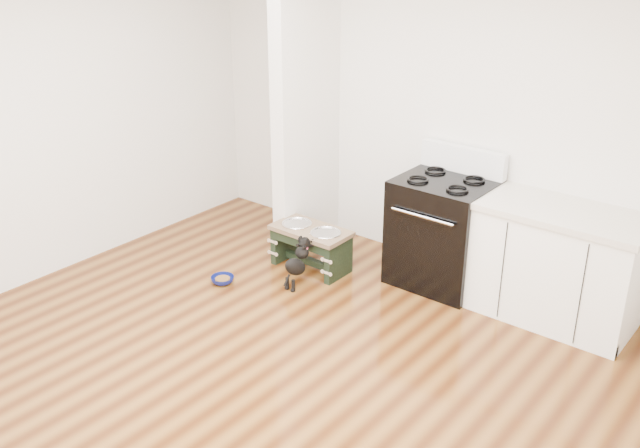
% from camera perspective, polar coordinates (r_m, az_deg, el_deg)
% --- Properties ---
extents(ground, '(5.00, 5.00, 0.00)m').
position_cam_1_polar(ground, '(4.90, -6.20, -13.02)').
color(ground, '#43200C').
rests_on(ground, ground).
extents(room_shell, '(5.00, 5.00, 5.00)m').
position_cam_1_polar(room_shell, '(4.15, -7.18, 5.27)').
color(room_shell, silver).
rests_on(room_shell, ground).
extents(partition_wall, '(0.15, 0.80, 2.70)m').
position_cam_1_polar(partition_wall, '(6.48, -1.12, 9.63)').
color(partition_wall, silver).
rests_on(partition_wall, ground).
extents(oven_range, '(0.76, 0.69, 1.14)m').
position_cam_1_polar(oven_range, '(6.05, 9.77, -0.50)').
color(oven_range, black).
rests_on(oven_range, ground).
extents(cabinet_run, '(1.24, 0.64, 0.91)m').
position_cam_1_polar(cabinet_run, '(5.72, 18.40, -3.15)').
color(cabinet_run, white).
rests_on(cabinet_run, ground).
extents(dog_feeder, '(0.70, 0.37, 0.40)m').
position_cam_1_polar(dog_feeder, '(6.27, -0.75, -1.30)').
color(dog_feeder, black).
rests_on(dog_feeder, ground).
extents(puppy, '(0.12, 0.36, 0.43)m').
position_cam_1_polar(puppy, '(5.99, -1.78, -2.96)').
color(puppy, black).
rests_on(puppy, ground).
extents(floor_bowl, '(0.20, 0.20, 0.06)m').
position_cam_1_polar(floor_bowl, '(6.18, -7.80, -4.45)').
color(floor_bowl, '#0C1356').
rests_on(floor_bowl, ground).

